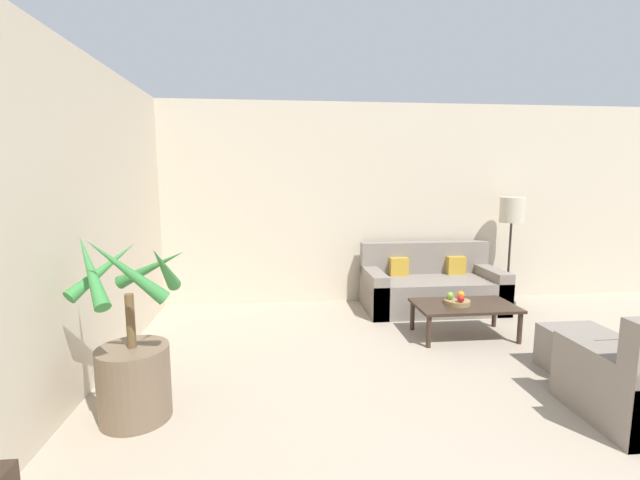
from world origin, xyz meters
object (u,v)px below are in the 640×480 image
(fruit_bowl, at_px, (458,302))
(ottoman, at_px, (579,351))
(potted_palm, at_px, (133,361))
(floor_lamp, at_px, (512,215))
(apple_green, at_px, (450,296))
(apple_red, at_px, (460,299))
(orange_fruit, at_px, (461,295))
(coffee_table, at_px, (464,308))
(sofa_loveseat, at_px, (431,288))

(fruit_bowl, xyz_separation_m, ottoman, (0.71, -0.93, -0.19))
(potted_palm, bearing_deg, fruit_bowl, 23.75)
(floor_lamp, height_order, apple_green, floor_lamp)
(apple_red, bearing_deg, ottoman, -49.80)
(orange_fruit, bearing_deg, potted_palm, -155.65)
(apple_red, relative_size, orange_fruit, 0.96)
(coffee_table, height_order, ottoman, ottoman)
(coffee_table, height_order, apple_green, apple_green)
(potted_palm, relative_size, coffee_table, 1.28)
(floor_lamp, bearing_deg, apple_red, -134.99)
(potted_palm, distance_m, coffee_table, 3.28)
(coffee_table, bearing_deg, apple_green, 162.91)
(sofa_loveseat, bearing_deg, ottoman, -71.93)
(floor_lamp, bearing_deg, potted_palm, -149.61)
(sofa_loveseat, xyz_separation_m, apple_red, (-0.09, -1.08, 0.17))
(sofa_loveseat, xyz_separation_m, fruit_bowl, (-0.08, -1.00, 0.10))
(coffee_table, distance_m, fruit_bowl, 0.10)
(fruit_bowl, height_order, ottoman, fruit_bowl)
(sofa_loveseat, relative_size, floor_lamp, 1.21)
(floor_lamp, xyz_separation_m, apple_green, (-1.28, -1.10, -0.77))
(potted_palm, bearing_deg, ottoman, 5.67)
(potted_palm, distance_m, floor_lamp, 4.88)
(apple_red, distance_m, orange_fruit, 0.16)
(ottoman, bearing_deg, potted_palm, -174.33)
(floor_lamp, relative_size, apple_red, 18.90)
(floor_lamp, xyz_separation_m, ottoman, (-0.50, -2.07, -1.02))
(floor_lamp, height_order, coffee_table, floor_lamp)
(sofa_loveseat, height_order, coffee_table, sofa_loveseat)
(sofa_loveseat, relative_size, fruit_bowl, 6.53)
(coffee_table, distance_m, ottoman, 1.13)
(potted_palm, distance_m, sofa_loveseat, 3.79)
(sofa_loveseat, relative_size, apple_red, 22.83)
(apple_red, distance_m, apple_green, 0.14)
(fruit_bowl, relative_size, apple_green, 3.40)
(potted_palm, height_order, fruit_bowl, potted_palm)
(potted_palm, distance_m, apple_green, 3.17)
(potted_palm, distance_m, ottoman, 3.68)
(fruit_bowl, distance_m, apple_red, 0.10)
(fruit_bowl, relative_size, apple_red, 3.50)
(potted_palm, xyz_separation_m, fruit_bowl, (2.94, 1.29, -0.04))
(floor_lamp, distance_m, ottoman, 2.36)
(sofa_loveseat, height_order, apple_red, sofa_loveseat)
(apple_red, bearing_deg, sofa_loveseat, 85.23)
(potted_palm, bearing_deg, apple_green, 25.00)
(potted_palm, bearing_deg, apple_red, 22.50)
(potted_palm, height_order, ottoman, potted_palm)
(apple_green, bearing_deg, coffee_table, -17.09)
(fruit_bowl, distance_m, ottoman, 1.19)
(floor_lamp, xyz_separation_m, coffee_table, (-1.13, -1.14, -0.90))
(floor_lamp, xyz_separation_m, orange_fruit, (-1.15, -1.08, -0.77))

